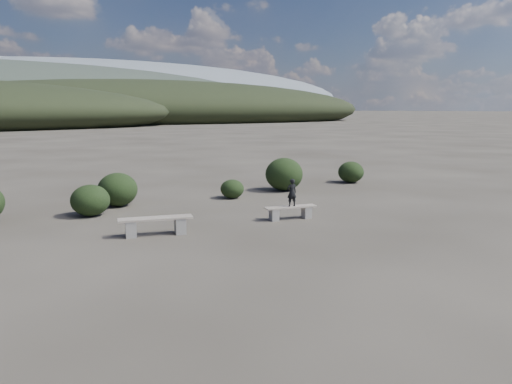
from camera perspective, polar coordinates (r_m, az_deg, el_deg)
ground at (r=11.15m, az=11.01°, el=-7.99°), size 1200.00×1200.00×0.00m
bench_left at (r=13.48m, az=-11.38°, el=-3.65°), size 1.98×0.85×0.48m
bench_right at (r=15.16m, az=3.97°, el=-2.22°), size 1.64×0.64×0.40m
seated_person at (r=15.07m, az=4.12°, el=-0.07°), size 0.34×0.26×0.84m
shrub_a at (r=16.40m, az=-18.42°, el=-0.91°), size 1.20×1.20×0.98m
shrub_b at (r=17.77m, az=-15.54°, el=0.28°), size 1.35×1.35×1.16m
shrub_c at (r=18.68m, az=-2.74°, el=0.36°), size 0.88×0.88×0.71m
shrub_d at (r=20.43m, az=3.23°, el=2.04°), size 1.53×1.53×1.34m
shrub_e at (r=23.01m, az=10.80°, el=2.25°), size 1.16×1.16×0.96m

